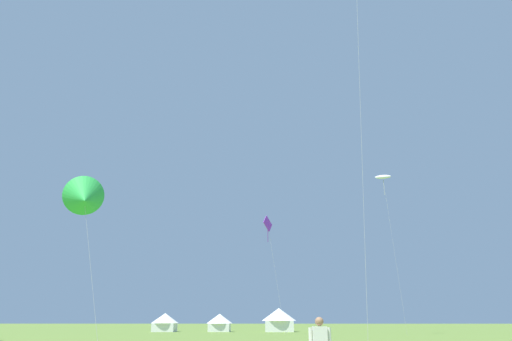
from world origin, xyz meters
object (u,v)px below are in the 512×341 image
at_px(festival_tent_right, 165,321).
at_px(festival_tent_center, 279,319).
at_px(kite_purple_diamond, 268,225).
at_px(kite_white_parafoil, 383,177).
at_px(festival_tent_left, 220,322).
at_px(kite_green_delta, 84,198).

distance_m(festival_tent_right, festival_tent_center, 16.60).
xyz_separation_m(kite_purple_diamond, festival_tent_right, (-15.03, 13.08, -11.44)).
bearing_deg(kite_white_parafoil, festival_tent_left, 149.88).
relative_size(festival_tent_right, festival_tent_left, 1.04).
height_order(kite_purple_diamond, festival_tent_right, kite_purple_diamond).
bearing_deg(kite_green_delta, kite_purple_diamond, 67.37).
bearing_deg(kite_white_parafoil, kite_purple_diamond, -178.87).
bearing_deg(kite_white_parafoil, festival_tent_center, 136.35).
height_order(kite_white_parafoil, festival_tent_center, kite_white_parafoil).
bearing_deg(festival_tent_right, kite_white_parafoil, -23.08).
bearing_deg(festival_tent_left, festival_tent_center, 0.00).
distance_m(kite_white_parafoil, festival_tent_right, 37.11).
relative_size(kite_purple_diamond, festival_tent_left, 3.72).
height_order(kite_white_parafoil, festival_tent_left, kite_white_parafoil).
distance_m(kite_purple_diamond, festival_tent_right, 22.97).
relative_size(kite_purple_diamond, kite_green_delta, 1.35).
bearing_deg(kite_green_delta, festival_tent_center, 72.13).
bearing_deg(kite_green_delta, festival_tent_right, 94.67).
xyz_separation_m(kite_white_parafoil, festival_tent_center, (-13.40, 12.78, -17.33)).
distance_m(festival_tent_left, festival_tent_center, 8.64).
relative_size(festival_tent_left, festival_tent_center, 0.76).
height_order(festival_tent_right, festival_tent_center, festival_tent_center).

